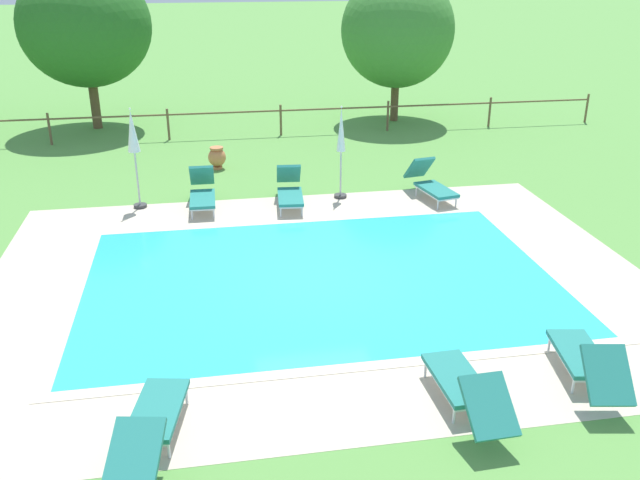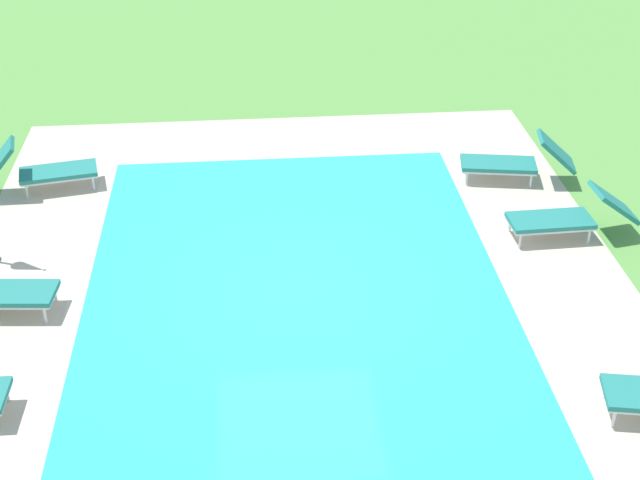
% 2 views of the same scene
% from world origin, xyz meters
% --- Properties ---
extents(ground_plane, '(160.00, 160.00, 0.00)m').
position_xyz_m(ground_plane, '(0.00, 0.00, 0.00)').
color(ground_plane, '#599342').
extents(pool_deck_paving, '(12.68, 9.78, 0.01)m').
position_xyz_m(pool_deck_paving, '(0.00, 0.00, 0.00)').
color(pool_deck_paving, beige).
rests_on(pool_deck_paving, ground).
extents(swimming_pool_water, '(8.88, 5.98, 0.01)m').
position_xyz_m(swimming_pool_water, '(0.00, 0.00, 0.01)').
color(swimming_pool_water, '#2DB7C6').
rests_on(swimming_pool_water, ground).
extents(pool_coping_rim, '(9.36, 6.46, 0.01)m').
position_xyz_m(pool_coping_rim, '(0.00, 0.00, 0.01)').
color(pool_coping_rim, beige).
rests_on(pool_coping_rim, ground).
extents(sun_lounger_north_mid, '(0.67, 2.02, 0.84)m').
position_xyz_m(sun_lounger_north_mid, '(1.26, -4.35, 0.37)').
color(sun_lounger_north_mid, '#237A70').
rests_on(sun_lounger_north_mid, ground).
extents(sun_lounger_south_near_corner, '(0.95, 1.96, 0.97)m').
position_xyz_m(sun_lounger_south_near_corner, '(3.59, 4.15, 0.39)').
color(sun_lounger_south_near_corner, '#237A70').
rests_on(sun_lounger_south_near_corner, ground).
extents(sun_lounger_south_mid, '(0.92, 2.03, 0.89)m').
position_xyz_m(sun_lounger_south_mid, '(3.22, -4.05, 0.38)').
color(sun_lounger_south_mid, '#237A70').
rests_on(sun_lounger_south_mid, ground).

